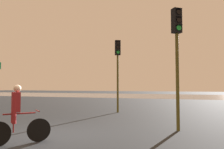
# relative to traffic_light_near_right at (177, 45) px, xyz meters

# --- Properties ---
(ground_plane) EXTENTS (120.00, 120.00, 0.00)m
(ground_plane) POSITION_rel_traffic_light_near_right_xyz_m (-3.92, -2.17, -3.07)
(ground_plane) COLOR black
(water_strip) EXTENTS (80.00, 16.00, 0.01)m
(water_strip) POSITION_rel_traffic_light_near_right_xyz_m (-3.92, 27.34, -3.07)
(water_strip) COLOR slate
(water_strip) RESTS_ON ground
(traffic_light_near_right) EXTENTS (0.41, 0.42, 4.41)m
(traffic_light_near_right) POSITION_rel_traffic_light_near_right_xyz_m (0.00, 0.00, 0.00)
(traffic_light_near_right) COLOR #4C4719
(traffic_light_near_right) RESTS_ON ground
(traffic_light_center) EXTENTS (0.39, 0.41, 4.37)m
(traffic_light_center) POSITION_rel_traffic_light_near_right_xyz_m (-3.59, 4.46, -0.03)
(traffic_light_center) COLOR #4C4719
(traffic_light_center) RESTS_ON ground
(cyclist) EXTENTS (1.15, 1.32, 1.62)m
(cyclist) POSITION_rel_traffic_light_near_right_xyz_m (-4.13, -3.29, -2.25)
(cyclist) COLOR black
(cyclist) RESTS_ON ground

